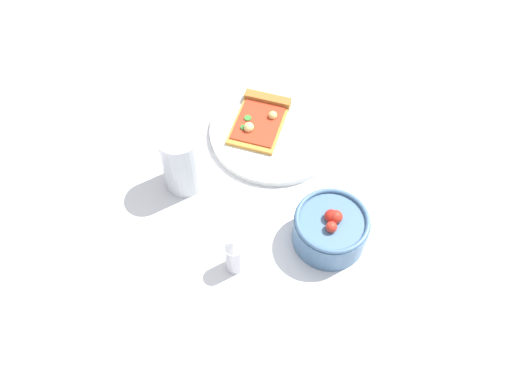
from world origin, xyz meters
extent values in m
plane|color=silver|center=(0.00, 0.00, 0.00)|extent=(2.40, 2.40, 0.00)
cylinder|color=silver|center=(0.02, 0.00, 0.01)|extent=(0.26, 0.26, 0.01)
cube|color=gold|center=(0.05, 0.02, 0.02)|extent=(0.16, 0.17, 0.01)
cube|color=#A36B2D|center=(0.09, -0.03, 0.02)|extent=(0.09, 0.07, 0.02)
cube|color=red|center=(0.05, 0.02, 0.02)|extent=(0.14, 0.14, 0.00)
cylinder|color=#2D722D|center=(0.05, 0.05, 0.03)|extent=(0.01, 0.01, 0.00)
sphere|color=#F2D87F|center=(0.04, 0.05, 0.03)|extent=(0.02, 0.02, 0.02)
cylinder|color=#388433|center=(0.07, 0.03, 0.03)|extent=(0.01, 0.01, 0.00)
sphere|color=#EAD172|center=(0.04, -0.01, 0.03)|extent=(0.02, 0.02, 0.02)
cylinder|color=#4C7299|center=(-0.22, 0.07, 0.03)|extent=(0.13, 0.13, 0.06)
torus|color=#4C7299|center=(-0.22, 0.07, 0.06)|extent=(0.12, 0.12, 0.01)
sphere|color=red|center=(-0.23, 0.08, 0.07)|extent=(0.02, 0.02, 0.02)
sphere|color=red|center=(-0.22, 0.06, 0.07)|extent=(0.02, 0.02, 0.02)
sphere|color=red|center=(-0.22, 0.06, 0.07)|extent=(0.02, 0.02, 0.02)
cylinder|color=silver|center=(0.03, 0.20, 0.06)|extent=(0.07, 0.07, 0.13)
cylinder|color=black|center=(0.03, 0.20, 0.05)|extent=(0.07, 0.07, 0.09)
cylinder|color=silver|center=(-0.17, 0.23, 0.03)|extent=(0.03, 0.03, 0.07)
cone|color=silver|center=(-0.17, 0.23, 0.07)|extent=(0.03, 0.03, 0.01)
camera|label=1|loc=(-0.50, 0.42, 0.79)|focal=36.67mm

